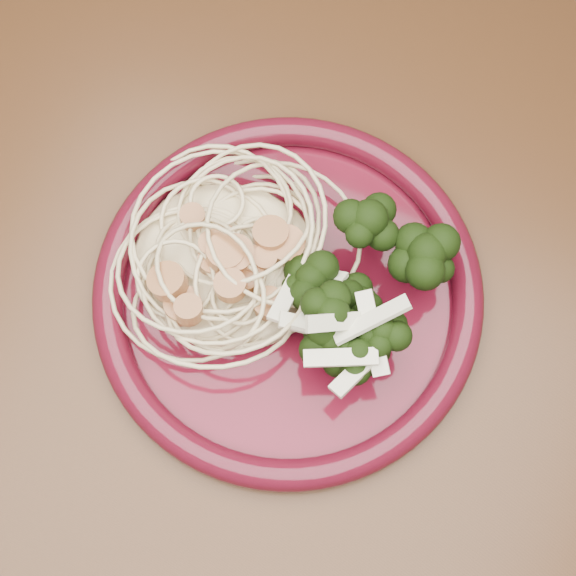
% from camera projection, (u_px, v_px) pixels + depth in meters
% --- Properties ---
extents(dining_table, '(1.20, 0.80, 0.75)m').
position_uv_depth(dining_table, '(397.00, 294.00, 0.69)').
color(dining_table, '#472814').
rests_on(dining_table, ground).
extents(dinner_plate, '(0.29, 0.29, 0.02)m').
position_uv_depth(dinner_plate, '(288.00, 292.00, 0.57)').
color(dinner_plate, '#500B1A').
rests_on(dinner_plate, dining_table).
extents(spaghetti_pile, '(0.15, 0.13, 0.03)m').
position_uv_depth(spaghetti_pile, '(229.00, 258.00, 0.57)').
color(spaghetti_pile, beige).
rests_on(spaghetti_pile, dinner_plate).
extents(scallop_cluster, '(0.13, 0.13, 0.04)m').
position_uv_depth(scallop_cluster, '(225.00, 239.00, 0.53)').
color(scallop_cluster, '#B37745').
rests_on(scallop_cluster, spaghetti_pile).
extents(broccoli_pile, '(0.10, 0.16, 0.05)m').
position_uv_depth(broccoli_pile, '(364.00, 319.00, 0.55)').
color(broccoli_pile, black).
rests_on(broccoli_pile, dinner_plate).
extents(onion_garnish, '(0.07, 0.10, 0.06)m').
position_uv_depth(onion_garnish, '(368.00, 305.00, 0.51)').
color(onion_garnish, beige).
rests_on(onion_garnish, broccoli_pile).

